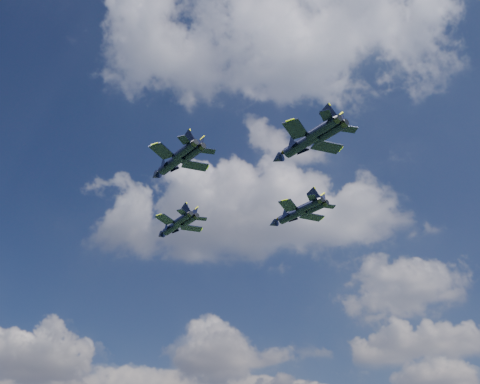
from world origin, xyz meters
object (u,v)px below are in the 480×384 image
at_px(jet_left, 171,164).
at_px(jet_slot, 300,145).
at_px(jet_lead, 172,227).
at_px(jet_right, 291,215).

distance_m(jet_left, jet_slot, 21.56).
distance_m(jet_lead, jet_slot, 34.02).
bearing_deg(jet_lead, jet_slot, -86.55).
relative_size(jet_left, jet_slot, 0.91).
bearing_deg(jet_slot, jet_left, 126.43).
bearing_deg(jet_slot, jet_lead, 91.64).
distance_m(jet_left, jet_right, 29.50).
bearing_deg(jet_slot, jet_right, 47.73).
relative_size(jet_left, jet_right, 0.92).
bearing_deg(jet_right, jet_left, 179.68).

